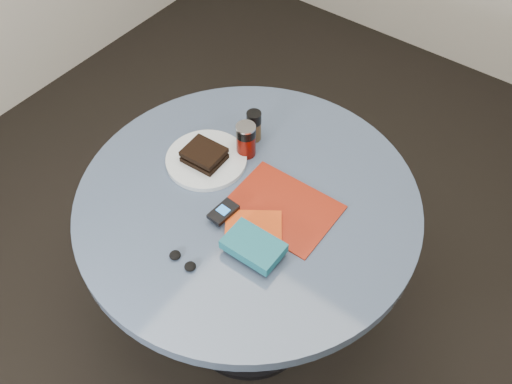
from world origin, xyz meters
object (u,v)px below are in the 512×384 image
Objects in this scene: magazine at (282,207)px; mp3_player at (223,212)px; plate at (206,160)px; red_book at (253,226)px; sandwich at (204,155)px; pepper_grinder at (254,126)px; soda_can at (246,140)px; novel at (254,246)px; table at (248,232)px; headphones at (183,261)px.

mp3_player is (-0.11, -0.13, 0.02)m from magazine.
plate is at bearing 142.37° from mp3_player.
sandwich is at bearing 122.30° from red_book.
soda_can is at bearing -73.47° from pepper_grinder.
novel is (0.26, -0.35, -0.02)m from pepper_grinder.
pepper_grinder is 0.44m from novel.
magazine is at bearing -37.24° from pepper_grinder.
plate is 1.59× the size of red_book.
table is at bearing 131.41° from novel.
plate is at bearing 120.89° from red_book.
red_book is (-0.02, -0.11, 0.01)m from magazine.
magazine is 0.18m from novel.
magazine is at bearing 98.35° from novel.
headphones is at bearing -59.31° from sandwich.
red_book is 1.00× the size of novel.
soda_can reaches higher than novel.
red_book is at bearing 126.58° from novel.
soda_can is at bearing 104.59° from headphones.
headphones is (-0.08, -0.20, -0.00)m from red_book.
mp3_player reaches higher than magazine.
mp3_player is at bearing 155.85° from red_book.
plate is 1.59× the size of novel.
table is 0.28m from sandwich.
pepper_grinder is at bearing 111.68° from mp3_player.
sandwich is 0.36m from headphones.
mp3_player is (0.12, -0.30, -0.03)m from pepper_grinder.
soda_can is 0.29m from red_book.
magazine is (0.29, -0.00, -0.03)m from sandwich.
sandwich is 0.40× the size of magazine.
mp3_player is (0.18, -0.13, -0.01)m from sandwich.
sandwich reaches higher than mp3_player.
red_book is at bearing -48.70° from soda_can.
plate is at bearing 95.20° from sandwich.
pepper_grinder is at bearing 122.62° from table.
mp3_player is at bearing -97.53° from table.
red_book is at bearing -23.78° from plate.
novel reaches higher than magazine.
plate is at bearing 167.80° from table.
plate is 2.07× the size of sandwich.
soda_can is 1.29× the size of headphones.
table is 0.20m from magazine.
sandwich is 1.05× the size of soda_can.
headphones is at bearing -87.44° from mp3_player.
plate is 0.37m from headphones.
soda_can is at bearing 128.69° from table.
mp3_player is at bearing -68.32° from pepper_grinder.
novel is at bearing -47.94° from table.
pepper_grinder is 0.36× the size of magazine.
plate is at bearing 149.42° from novel.
sandwich reaches higher than table.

